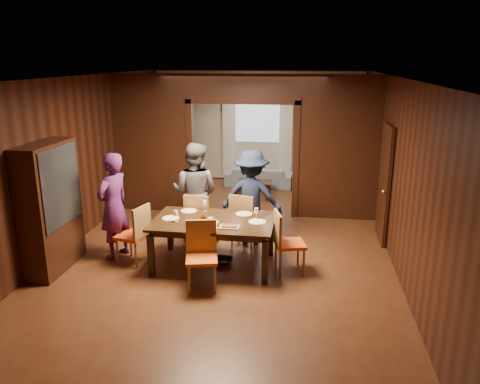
% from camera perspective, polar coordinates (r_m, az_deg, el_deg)
% --- Properties ---
extents(floor, '(9.00, 9.00, 0.00)m').
position_cam_1_polar(floor, '(8.53, -1.18, -5.99)').
color(floor, '#4A2515').
rests_on(floor, ground).
extents(ceiling, '(5.50, 9.00, 0.02)m').
position_cam_1_polar(ceiling, '(7.92, -1.31, 13.86)').
color(ceiling, silver).
rests_on(ceiling, room_walls).
extents(room_walls, '(5.52, 9.01, 2.90)m').
position_cam_1_polar(room_walls, '(9.92, 0.55, 6.21)').
color(room_walls, black).
rests_on(room_walls, floor).
extents(person_purple, '(0.62, 0.75, 1.76)m').
position_cam_1_polar(person_purple, '(7.87, -15.16, -1.68)').
color(person_purple, '#4C1C53').
rests_on(person_purple, floor).
extents(person_grey, '(0.98, 0.82, 1.79)m').
position_cam_1_polar(person_grey, '(8.33, -5.50, -0.08)').
color(person_grey, '#505057').
rests_on(person_grey, floor).
extents(person_navy, '(1.12, 0.68, 1.69)m').
position_cam_1_polar(person_navy, '(8.23, 1.39, -0.62)').
color(person_navy, '#151E36').
rests_on(person_navy, floor).
extents(sofa, '(1.74, 0.75, 0.50)m').
position_cam_1_polar(sofa, '(12.08, 2.34, 1.90)').
color(sofa, '#8095A7').
rests_on(sofa, floor).
extents(serving_bowl, '(0.32, 0.32, 0.08)m').
position_cam_1_polar(serving_bowl, '(7.36, -2.13, -3.01)').
color(serving_bowl, black).
rests_on(serving_bowl, dining_table).
extents(dining_table, '(1.89, 1.17, 0.76)m').
position_cam_1_polar(dining_table, '(7.46, -3.22, -6.19)').
color(dining_table, black).
rests_on(dining_table, floor).
extents(coffee_table, '(0.80, 0.50, 0.40)m').
position_cam_1_polar(coffee_table, '(11.07, 1.79, 0.32)').
color(coffee_table, black).
rests_on(coffee_table, floor).
extents(chair_left, '(0.54, 0.54, 0.97)m').
position_cam_1_polar(chair_left, '(7.71, -13.00, -5.00)').
color(chair_left, red).
rests_on(chair_left, floor).
extents(chair_right, '(0.54, 0.54, 0.97)m').
position_cam_1_polar(chair_right, '(7.24, 6.11, -6.08)').
color(chair_right, '#D94614').
rests_on(chair_right, floor).
extents(chair_far_l, '(0.47, 0.47, 0.97)m').
position_cam_1_polar(chair_far_l, '(8.22, -4.90, -3.31)').
color(chair_far_l, '#C76612').
rests_on(chair_far_l, floor).
extents(chair_far_r, '(0.53, 0.53, 0.97)m').
position_cam_1_polar(chair_far_r, '(8.19, 0.65, -3.33)').
color(chair_far_r, red).
rests_on(chair_far_r, floor).
extents(chair_near, '(0.53, 0.53, 0.97)m').
position_cam_1_polar(chair_near, '(6.72, -4.70, -7.88)').
color(chair_near, '#C74E12').
rests_on(chair_near, floor).
extents(hutch, '(0.40, 1.20, 2.00)m').
position_cam_1_polar(hutch, '(7.70, -22.09, -1.78)').
color(hutch, black).
rests_on(hutch, floor).
extents(door_right, '(0.06, 0.90, 2.10)m').
position_cam_1_polar(door_right, '(8.69, 17.20, 0.98)').
color(door_right, black).
rests_on(door_right, floor).
extents(window_far, '(1.20, 0.03, 1.30)m').
position_cam_1_polar(window_far, '(12.40, 2.16, 9.10)').
color(window_far, silver).
rests_on(window_far, back_wall).
extents(curtain_left, '(0.35, 0.06, 2.40)m').
position_cam_1_polar(curtain_left, '(12.53, -1.32, 7.09)').
color(curtain_left, white).
rests_on(curtain_left, back_wall).
extents(curtain_right, '(0.35, 0.06, 2.40)m').
position_cam_1_polar(curtain_right, '(12.37, 5.60, 6.91)').
color(curtain_right, white).
rests_on(curtain_right, back_wall).
extents(plate_left, '(0.27, 0.27, 0.01)m').
position_cam_1_polar(plate_left, '(7.46, -8.44, -3.18)').
color(plate_left, white).
rests_on(plate_left, dining_table).
extents(plate_far_l, '(0.27, 0.27, 0.01)m').
position_cam_1_polar(plate_far_l, '(7.78, -6.25, -2.30)').
color(plate_far_l, silver).
rests_on(plate_far_l, dining_table).
extents(plate_far_r, '(0.27, 0.27, 0.01)m').
position_cam_1_polar(plate_far_r, '(7.58, 0.49, -2.68)').
color(plate_far_r, silver).
rests_on(plate_far_r, dining_table).
extents(plate_right, '(0.27, 0.27, 0.01)m').
position_cam_1_polar(plate_right, '(7.23, 2.11, -3.65)').
color(plate_right, white).
rests_on(plate_right, dining_table).
extents(plate_near, '(0.27, 0.27, 0.01)m').
position_cam_1_polar(plate_near, '(6.98, -3.90, -4.42)').
color(plate_near, silver).
rests_on(plate_near, dining_table).
extents(platter_a, '(0.30, 0.20, 0.04)m').
position_cam_1_polar(platter_a, '(7.19, -3.89, -3.69)').
color(platter_a, gray).
rests_on(platter_a, dining_table).
extents(platter_b, '(0.30, 0.20, 0.04)m').
position_cam_1_polar(platter_b, '(7.01, -1.30, -4.20)').
color(platter_b, gray).
rests_on(platter_b, dining_table).
extents(wineglass_left, '(0.08, 0.08, 0.18)m').
position_cam_1_polar(wineglass_left, '(7.29, -7.81, -2.92)').
color(wineglass_left, silver).
rests_on(wineglass_left, dining_table).
extents(wineglass_far, '(0.08, 0.08, 0.18)m').
position_cam_1_polar(wineglass_far, '(7.74, -4.31, -1.68)').
color(wineglass_far, silver).
rests_on(wineglass_far, dining_table).
extents(wineglass_right, '(0.08, 0.08, 0.18)m').
position_cam_1_polar(wineglass_right, '(7.35, 2.01, -2.63)').
color(wineglass_right, white).
rests_on(wineglass_right, dining_table).
extents(tumbler, '(0.07, 0.07, 0.14)m').
position_cam_1_polar(tumbler, '(7.04, -3.60, -3.67)').
color(tumbler, white).
rests_on(tumbler, dining_table).
extents(condiment_jar, '(0.08, 0.08, 0.11)m').
position_cam_1_polar(condiment_jar, '(7.28, -4.51, -3.15)').
color(condiment_jar, '#452410').
rests_on(condiment_jar, dining_table).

